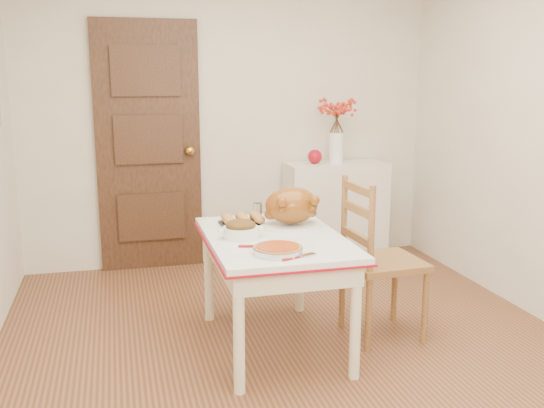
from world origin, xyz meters
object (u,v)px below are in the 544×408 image
object	(u,v)px
chair_oak	(384,258)
pumpkin_pie	(278,248)
kitchen_table	(274,292)
turkey_platter	(292,207)
sideboard	(335,212)

from	to	relation	value
chair_oak	pumpkin_pie	world-z (taller)	chair_oak
kitchen_table	pumpkin_pie	bearing A→B (deg)	-101.75
kitchen_table	chair_oak	size ratio (longest dim) A/B	1.15
turkey_platter	kitchen_table	bearing A→B (deg)	-118.71
sideboard	kitchen_table	bearing A→B (deg)	-121.66
chair_oak	turkey_platter	distance (m)	0.66
kitchen_table	pumpkin_pie	xyz separation A→B (m)	(-0.07, -0.36, 0.37)
sideboard	turkey_platter	xyz separation A→B (m)	(-0.82, -1.41, 0.38)
pumpkin_pie	chair_oak	bearing A→B (deg)	23.88
sideboard	chair_oak	bearing A→B (deg)	-99.81
chair_oak	pumpkin_pie	xyz separation A→B (m)	(-0.78, -0.34, 0.22)
sideboard	pumpkin_pie	world-z (taller)	sideboard
sideboard	pumpkin_pie	size ratio (longest dim) A/B	3.24
turkey_platter	pumpkin_pie	size ratio (longest dim) A/B	1.44
chair_oak	kitchen_table	bearing A→B (deg)	86.14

